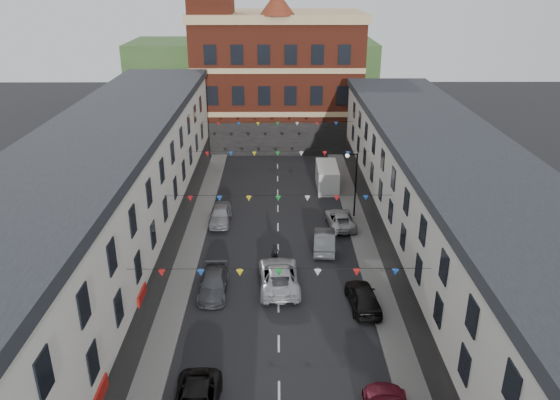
{
  "coord_description": "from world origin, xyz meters",
  "views": [
    {
      "loc": [
        -0.09,
        -30.4,
        20.16
      ],
      "look_at": [
        0.16,
        8.65,
        3.92
      ],
      "focal_mm": 35.0,
      "sensor_mm": 36.0,
      "label": 1
    }
  ],
  "objects_px": {
    "moving_car": "(279,276)",
    "white_van": "(327,177)",
    "car_left_d": "(214,284)",
    "car_right_d": "(363,297)",
    "car_left_e": "(220,214)",
    "street_lamp": "(353,176)",
    "car_right_e": "(324,240)",
    "pedestrian": "(275,255)",
    "car_right_f": "(340,219)"
  },
  "relations": [
    {
      "from": "pedestrian",
      "to": "white_van",
      "type": "bearing_deg",
      "value": 91.27
    },
    {
      "from": "street_lamp",
      "to": "white_van",
      "type": "bearing_deg",
      "value": 101.94
    },
    {
      "from": "car_left_d",
      "to": "car_left_e",
      "type": "relative_size",
      "value": 1.05
    },
    {
      "from": "car_right_e",
      "to": "pedestrian",
      "type": "distance_m",
      "value": 4.73
    },
    {
      "from": "street_lamp",
      "to": "car_left_d",
      "type": "bearing_deg",
      "value": -131.64
    },
    {
      "from": "car_left_d",
      "to": "white_van",
      "type": "distance_m",
      "value": 21.8
    },
    {
      "from": "car_left_d",
      "to": "white_van",
      "type": "bearing_deg",
      "value": 63.96
    },
    {
      "from": "white_van",
      "to": "car_left_e",
      "type": "bearing_deg",
      "value": -139.75
    },
    {
      "from": "car_right_d",
      "to": "car_right_e",
      "type": "distance_m",
      "value": 8.38
    },
    {
      "from": "car_right_f",
      "to": "car_left_e",
      "type": "bearing_deg",
      "value": -8.74
    },
    {
      "from": "car_left_e",
      "to": "moving_car",
      "type": "relative_size",
      "value": 0.76
    },
    {
      "from": "car_right_e",
      "to": "pedestrian",
      "type": "bearing_deg",
      "value": 39.98
    },
    {
      "from": "car_right_d",
      "to": "car_left_e",
      "type": "bearing_deg",
      "value": -56.04
    },
    {
      "from": "car_left_e",
      "to": "pedestrian",
      "type": "distance_m",
      "value": 9.14
    },
    {
      "from": "car_right_e",
      "to": "car_right_f",
      "type": "xyz_separation_m",
      "value": [
        1.71,
        4.19,
        -0.1
      ]
    },
    {
      "from": "car_right_f",
      "to": "white_van",
      "type": "height_order",
      "value": "white_van"
    },
    {
      "from": "car_right_d",
      "to": "pedestrian",
      "type": "relative_size",
      "value": 2.48
    },
    {
      "from": "street_lamp",
      "to": "car_right_f",
      "type": "height_order",
      "value": "street_lamp"
    },
    {
      "from": "moving_car",
      "to": "car_left_d",
      "type": "bearing_deg",
      "value": 7.02
    },
    {
      "from": "street_lamp",
      "to": "moving_car",
      "type": "xyz_separation_m",
      "value": [
        -6.51,
        -11.57,
        -3.09
      ]
    },
    {
      "from": "car_left_e",
      "to": "white_van",
      "type": "height_order",
      "value": "white_van"
    },
    {
      "from": "car_right_e",
      "to": "street_lamp",
      "type": "bearing_deg",
      "value": -110.92
    },
    {
      "from": "car_right_d",
      "to": "car_right_f",
      "type": "distance_m",
      "value": 12.37
    },
    {
      "from": "street_lamp",
      "to": "car_right_e",
      "type": "distance_m",
      "value": 7.39
    },
    {
      "from": "car_left_d",
      "to": "car_left_e",
      "type": "distance_m",
      "value": 11.37
    },
    {
      "from": "street_lamp",
      "to": "pedestrian",
      "type": "xyz_separation_m",
      "value": [
        -6.76,
        -8.76,
        -3.01
      ]
    },
    {
      "from": "car_right_e",
      "to": "moving_car",
      "type": "distance_m",
      "value": 6.61
    },
    {
      "from": "white_van",
      "to": "car_right_e",
      "type": "bearing_deg",
      "value": -95.21
    },
    {
      "from": "street_lamp",
      "to": "car_right_d",
      "type": "bearing_deg",
      "value": -94.23
    },
    {
      "from": "street_lamp",
      "to": "car_right_f",
      "type": "xyz_separation_m",
      "value": [
        -1.19,
        -1.84,
        -3.25
      ]
    },
    {
      "from": "moving_car",
      "to": "white_van",
      "type": "xyz_separation_m",
      "value": [
        4.96,
        18.9,
        0.36
      ]
    },
    {
      "from": "car_right_d",
      "to": "moving_car",
      "type": "xyz_separation_m",
      "value": [
        -5.46,
        2.64,
        0.06
      ]
    },
    {
      "from": "car_left_e",
      "to": "moving_car",
      "type": "distance_m",
      "value": 11.74
    },
    {
      "from": "car_right_d",
      "to": "car_right_e",
      "type": "bearing_deg",
      "value": -81.75
    },
    {
      "from": "car_right_d",
      "to": "moving_car",
      "type": "relative_size",
      "value": 0.76
    },
    {
      "from": "car_left_e",
      "to": "street_lamp",
      "type": "bearing_deg",
      "value": 5.21
    },
    {
      "from": "car_right_d",
      "to": "white_van",
      "type": "relative_size",
      "value": 0.84
    },
    {
      "from": "car_right_e",
      "to": "moving_car",
      "type": "height_order",
      "value": "moving_car"
    },
    {
      "from": "street_lamp",
      "to": "car_right_f",
      "type": "distance_m",
      "value": 3.92
    },
    {
      "from": "car_right_e",
      "to": "white_van",
      "type": "xyz_separation_m",
      "value": [
        1.35,
        13.37,
        0.41
      ]
    },
    {
      "from": "car_right_f",
      "to": "moving_car",
      "type": "distance_m",
      "value": 11.09
    },
    {
      "from": "street_lamp",
      "to": "white_van",
      "type": "relative_size",
      "value": 1.13
    },
    {
      "from": "car_right_f",
      "to": "white_van",
      "type": "relative_size",
      "value": 0.89
    },
    {
      "from": "street_lamp",
      "to": "car_left_e",
      "type": "bearing_deg",
      "value": -175.19
    },
    {
      "from": "car_left_d",
      "to": "white_van",
      "type": "xyz_separation_m",
      "value": [
        9.41,
        19.66,
        0.5
      ]
    },
    {
      "from": "car_right_e",
      "to": "car_right_f",
      "type": "distance_m",
      "value": 4.53
    },
    {
      "from": "car_right_d",
      "to": "car_right_e",
      "type": "height_order",
      "value": "car_right_e"
    },
    {
      "from": "car_left_d",
      "to": "pedestrian",
      "type": "relative_size",
      "value": 2.6
    },
    {
      "from": "car_left_d",
      "to": "car_left_e",
      "type": "bearing_deg",
      "value": 92.56
    },
    {
      "from": "car_left_d",
      "to": "moving_car",
      "type": "distance_m",
      "value": 4.52
    }
  ]
}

